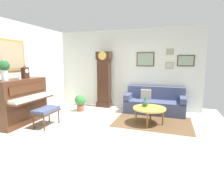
{
  "coord_description": "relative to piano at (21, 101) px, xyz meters",
  "views": [
    {
      "loc": [
        1.64,
        -3.95,
        1.7
      ],
      "look_at": [
        -0.02,
        0.99,
        0.86
      ],
      "focal_mm": 28.62,
      "sensor_mm": 36.0,
      "label": 1
    }
  ],
  "objects": [
    {
      "name": "ground_plane",
      "position": [
        2.23,
        0.24,
        -0.67
      ],
      "size": [
        6.4,
        6.0,
        0.1
      ],
      "primitive_type": "cube",
      "color": "beige"
    },
    {
      "name": "couch",
      "position": [
        3.37,
        2.19,
        -0.3
      ],
      "size": [
        1.9,
        0.8,
        0.84
      ],
      "color": "#424C70",
      "rests_on": "ground_plane"
    },
    {
      "name": "flower_vase",
      "position": [
        0.0,
        -0.42,
        0.92
      ],
      "size": [
        0.26,
        0.26,
        0.58
      ],
      "color": "silver",
      "rests_on": "piano"
    },
    {
      "name": "wall_left",
      "position": [
        -0.37,
        0.24,
        0.8
      ],
      "size": [
        0.13,
        4.9,
        2.8
      ],
      "color": "silver",
      "rests_on": "ground_plane"
    },
    {
      "name": "piano_bench",
      "position": [
        0.81,
        0.01,
        -0.21
      ],
      "size": [
        0.42,
        0.7,
        0.48
      ],
      "color": "#4C2B19",
      "rests_on": "ground_plane"
    },
    {
      "name": "teacup",
      "position": [
        0.04,
        -0.02,
        0.63
      ],
      "size": [
        0.12,
        0.12,
        0.06
      ],
      "color": "#ADC6D6",
      "rests_on": "piano"
    },
    {
      "name": "mantel_clock",
      "position": [
        0.0,
        0.23,
        0.77
      ],
      "size": [
        0.13,
        0.18,
        0.38
      ],
      "color": "#3D2316",
      "rests_on": "piano"
    },
    {
      "name": "coffee_table",
      "position": [
        3.35,
        1.03,
        -0.19
      ],
      "size": [
        0.88,
        0.88,
        0.45
      ],
      "color": "gold",
      "rests_on": "ground_plane"
    },
    {
      "name": "green_jug",
      "position": [
        3.21,
        1.1,
        -0.07
      ],
      "size": [
        0.17,
        0.17,
        0.24
      ],
      "color": "#234C33",
      "rests_on": "coffee_table"
    },
    {
      "name": "grandfather_clock",
      "position": [
        1.52,
        2.39,
        0.35
      ],
      "size": [
        0.52,
        0.34,
        2.03
      ],
      "color": "#3D2316",
      "rests_on": "ground_plane"
    },
    {
      "name": "wall_back",
      "position": [
        2.25,
        2.64,
        0.79
      ],
      "size": [
        5.3,
        0.13,
        2.8
      ],
      "color": "silver",
      "rests_on": "ground_plane"
    },
    {
      "name": "area_rug",
      "position": [
        3.43,
        1.21,
        -0.61
      ],
      "size": [
        2.1,
        1.5,
        0.01
      ],
      "primitive_type": "cube",
      "color": "brown",
      "rests_on": "ground_plane"
    },
    {
      "name": "piano",
      "position": [
        0.0,
        0.0,
        0.0
      ],
      "size": [
        0.87,
        1.44,
        1.22
      ],
      "color": "#4C2B19",
      "rests_on": "ground_plane"
    },
    {
      "name": "potted_plant",
      "position": [
        0.97,
        1.56,
        -0.29
      ],
      "size": [
        0.36,
        0.36,
        0.56
      ],
      "color": "#935138",
      "rests_on": "ground_plane"
    }
  ]
}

